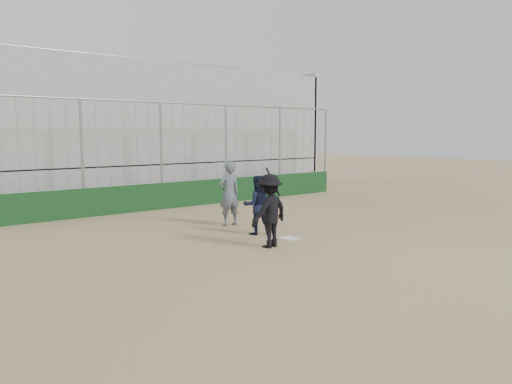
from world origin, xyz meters
TOP-DOWN VIEW (x-y plane):
  - ground at (0.00, 0.00)m, footprint 90.00×90.00m
  - home_plate at (0.00, 0.00)m, footprint 0.44×0.44m
  - backstop at (0.00, 7.00)m, footprint 18.10×0.25m
  - bleachers at (0.00, 11.95)m, footprint 20.25×6.70m
  - batter_at_plate at (-1.07, -0.43)m, footprint 1.29×0.88m
  - catcher_crouched at (-0.31, 0.98)m, footprint 0.98×0.87m
  - umpire at (-0.10, 2.59)m, footprint 0.75×0.51m

SIDE VIEW (x-z plane):
  - ground at x=0.00m, z-range 0.00..0.00m
  - home_plate at x=0.00m, z-range 0.00..0.02m
  - catcher_crouched at x=-0.31m, z-range 0.00..1.13m
  - umpire at x=-0.10m, z-range 0.00..1.80m
  - batter_at_plate at x=-1.07m, z-range -0.07..1.91m
  - backstop at x=0.00m, z-range -1.06..2.98m
  - bleachers at x=0.00m, z-range -0.57..6.41m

